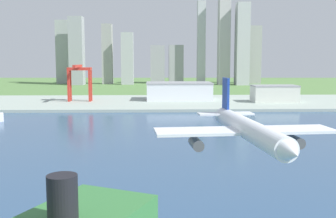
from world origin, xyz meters
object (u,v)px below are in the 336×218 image
Objects in this scene: airplane_landing at (248,130)px; port_crane_red at (79,75)px; warehouse_annex at (274,93)px; warehouse_main at (179,91)px.

port_crane_red is (-91.11, 331.56, -2.26)m from airplane_landing.
warehouse_annex is at bearing -3.13° from port_crane_red.
airplane_landing is at bearing -107.09° from warehouse_annex.
port_crane_red is at bearing 176.87° from warehouse_annex.
warehouse_annex is (189.84, -10.39, -17.55)m from port_crane_red.
port_crane_red is 0.56× the size of warehouse_main.
warehouse_annex is at bearing -15.13° from warehouse_main.
warehouse_main is at bearing 164.87° from warehouse_annex.
port_crane_red is 100.87m from warehouse_main.
airplane_landing is 346.49m from warehouse_main.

